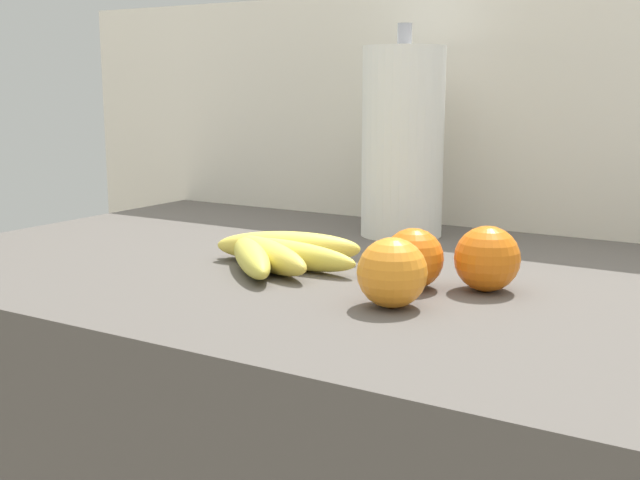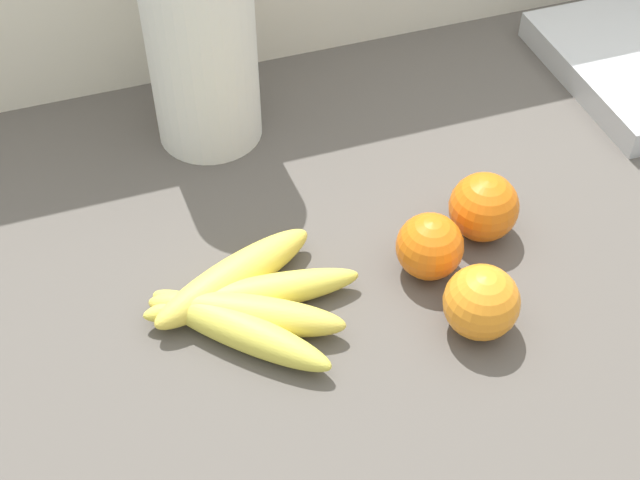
% 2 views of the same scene
% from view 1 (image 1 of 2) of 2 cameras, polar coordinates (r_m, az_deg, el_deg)
% --- Properties ---
extents(wall_back, '(1.84, 0.06, 1.30)m').
position_cam_1_polar(wall_back, '(1.31, 17.03, -12.53)').
color(wall_back, silver).
rests_on(wall_back, ground).
extents(banana_bunch, '(0.20, 0.19, 0.04)m').
position_cam_1_polar(banana_bunch, '(0.95, -3.30, -0.90)').
color(banana_bunch, '#D8CD4C').
rests_on(banana_bunch, counter).
extents(orange_center, '(0.07, 0.07, 0.07)m').
position_cam_1_polar(orange_center, '(0.86, 11.98, -1.33)').
color(orange_center, orange).
rests_on(orange_center, counter).
extents(orange_back_left, '(0.07, 0.07, 0.07)m').
position_cam_1_polar(orange_back_left, '(0.78, 5.10, -2.31)').
color(orange_back_left, orange).
rests_on(orange_back_left, counter).
extents(orange_far_right, '(0.06, 0.06, 0.06)m').
position_cam_1_polar(orange_far_right, '(0.86, 6.59, -1.30)').
color(orange_far_right, orange).
rests_on(orange_far_right, counter).
extents(paper_towel_roll, '(0.11, 0.11, 0.29)m').
position_cam_1_polar(paper_towel_roll, '(1.15, 5.84, 6.88)').
color(paper_towel_roll, white).
rests_on(paper_towel_roll, counter).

